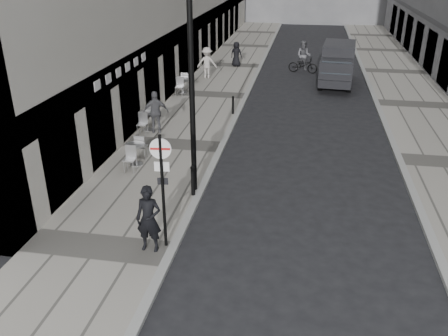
# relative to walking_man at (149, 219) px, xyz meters

# --- Properties ---
(ground) EXTENTS (120.00, 120.00, 0.00)m
(ground) POSITION_rel_walking_man_xyz_m (0.55, -2.83, -1.05)
(ground) COLOR black
(ground) RESTS_ON ground
(sidewalk) EXTENTS (4.00, 60.00, 0.12)m
(sidewalk) POSITION_rel_walking_man_xyz_m (-1.45, 15.17, -0.99)
(sidewalk) COLOR gray
(sidewalk) RESTS_ON ground
(far_sidewalk) EXTENTS (4.00, 60.00, 0.12)m
(far_sidewalk) POSITION_rel_walking_man_xyz_m (9.55, 15.17, -0.99)
(far_sidewalk) COLOR gray
(far_sidewalk) RESTS_ON ground
(walking_man) EXTENTS (0.68, 0.44, 1.85)m
(walking_man) POSITION_rel_walking_man_xyz_m (0.00, 0.00, 0.00)
(walking_man) COLOR black
(walking_man) RESTS_ON sidewalk
(sign_post) EXTENTS (0.55, 0.13, 3.19)m
(sign_post) POSITION_rel_walking_man_xyz_m (0.35, 0.26, 1.12)
(sign_post) COLOR black
(sign_post) RESTS_ON sidewalk
(lamppost) EXTENTS (0.30, 0.30, 6.75)m
(lamppost) POSITION_rel_walking_man_xyz_m (0.35, 3.65, 2.83)
(lamppost) COLOR black
(lamppost) RESTS_ON sidewalk
(bollard_near) EXTENTS (0.13, 0.13, 0.96)m
(bollard_near) POSITION_rel_walking_man_xyz_m (0.40, 3.24, -0.44)
(bollard_near) COLOR black
(bollard_near) RESTS_ON sidewalk
(bollard_far) EXTENTS (0.11, 0.11, 0.83)m
(bollard_far) POSITION_rel_walking_man_xyz_m (0.34, 11.90, -0.51)
(bollard_far) COLOR black
(bollard_far) RESTS_ON sidewalk
(panel_van) EXTENTS (2.26, 5.14, 2.35)m
(panel_van) POSITION_rel_walking_man_xyz_m (5.57, 19.12, 0.28)
(panel_van) COLOR black
(panel_van) RESTS_ON ground
(cyclist) EXTENTS (2.04, 1.04, 2.09)m
(cyclist) POSITION_rel_walking_man_xyz_m (3.50, 21.80, -0.23)
(cyclist) COLOR black
(cyclist) RESTS_ON ground
(pedestrian_a) EXTENTS (1.18, 0.82, 1.86)m
(pedestrian_a) POSITION_rel_walking_man_xyz_m (-2.54, 8.70, 0.01)
(pedestrian_a) COLOR #515156
(pedestrian_a) RESTS_ON sidewalk
(pedestrian_b) EXTENTS (1.28, 0.80, 1.90)m
(pedestrian_b) POSITION_rel_walking_man_xyz_m (-2.41, 18.87, 0.02)
(pedestrian_b) COLOR #B6AFA8
(pedestrian_b) RESTS_ON sidewalk
(pedestrian_c) EXTENTS (0.92, 0.70, 1.67)m
(pedestrian_c) POSITION_rel_walking_man_xyz_m (-1.09, 22.45, -0.09)
(pedestrian_c) COLOR black
(pedestrian_c) RESTS_ON sidewalk
(cafe_table_near) EXTENTS (0.74, 1.68, 0.96)m
(cafe_table_near) POSITION_rel_walking_man_xyz_m (-2.25, 5.23, -0.44)
(cafe_table_near) COLOR silver
(cafe_table_near) RESTS_ON sidewalk
(cafe_table_mid) EXTENTS (0.76, 1.71, 0.97)m
(cafe_table_mid) POSITION_rel_walking_man_xyz_m (-3.05, 8.94, -0.43)
(cafe_table_mid) COLOR #A5A4A7
(cafe_table_mid) RESTS_ON sidewalk
(cafe_table_far) EXTENTS (0.79, 1.78, 1.02)m
(cafe_table_far) POSITION_rel_walking_man_xyz_m (-3.05, 15.22, -0.41)
(cafe_table_far) COLOR silver
(cafe_table_far) RESTS_ON sidewalk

